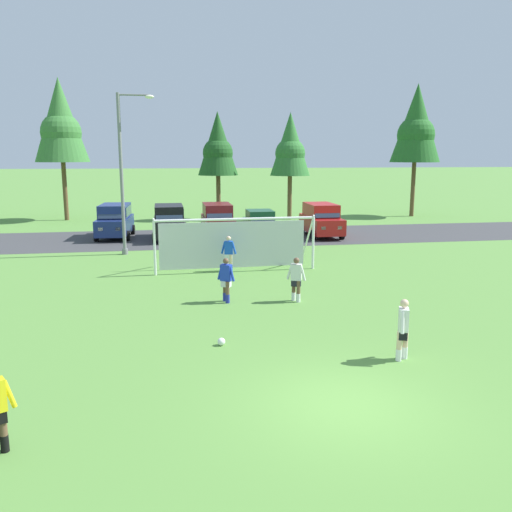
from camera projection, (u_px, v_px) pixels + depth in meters
name	position (u px, v px, depth m)	size (l,w,h in m)	color
ground_plane	(244.00, 265.00, 25.91)	(400.00, 400.00, 0.00)	#598C3D
parking_lot_strip	(224.00, 237.00, 34.69)	(52.00, 8.40, 0.01)	#3D3D3F
soccer_ball	(221.00, 342.00, 14.90)	(0.22, 0.22, 0.22)	white
soccer_goal	(234.00, 241.00, 24.87)	(7.46, 2.12, 2.57)	white
player_striker_near	(226.00, 280.00, 19.19)	(0.63, 0.52, 1.64)	brown
player_midfield_center	(296.00, 280.00, 19.27)	(0.68, 0.44, 1.64)	brown
player_defender_far	(229.00, 254.00, 24.38)	(0.72, 0.35, 1.64)	beige
player_winger_left	(403.00, 330.00, 13.73)	(0.42, 0.69, 1.64)	beige
parked_car_slot_far_left	(115.00, 221.00, 34.31)	(2.34, 4.70, 2.16)	navy
parked_car_slot_left	(169.00, 222.00, 33.73)	(2.18, 4.62, 2.16)	black
parked_car_slot_center_left	(218.00, 220.00, 34.71)	(2.14, 4.60, 2.16)	maroon
parked_car_slot_center	(260.00, 223.00, 34.90)	(2.07, 4.22, 1.72)	#194C2D
parked_car_slot_center_right	(321.00, 220.00, 34.83)	(2.16, 4.61, 2.16)	red
tree_mid_left	(61.00, 123.00, 42.39)	(4.27, 4.27, 11.39)	brown
tree_center_back	(218.00, 146.00, 43.19)	(3.30, 3.30, 8.81)	brown
tree_mid_right	(290.00, 146.00, 43.22)	(3.28, 3.28, 8.75)	brown
tree_right_edge	(416.00, 126.00, 45.22)	(4.23, 4.23, 11.28)	brown
street_lamp	(124.00, 173.00, 27.88)	(2.00, 0.32, 8.45)	slate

